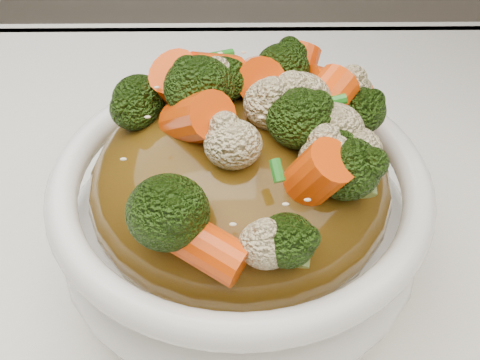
{
  "coord_description": "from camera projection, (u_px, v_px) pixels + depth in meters",
  "views": [
    {
      "loc": [
        0.05,
        -0.2,
        1.06
      ],
      "look_at": [
        0.05,
        0.05,
        0.83
      ],
      "focal_mm": 42.0,
      "sensor_mm": 36.0,
      "label": 1
    }
  ],
  "objects": [
    {
      "name": "tablecloth",
      "position": [
        166.0,
        345.0,
        0.37
      ],
      "size": [
        1.2,
        0.8,
        0.04
      ],
      "primitive_type": "cube",
      "color": "white",
      "rests_on": "dining_table"
    },
    {
      "name": "bowl",
      "position": [
        240.0,
        219.0,
        0.37
      ],
      "size": [
        0.29,
        0.29,
        0.09
      ],
      "primitive_type": null,
      "rotation": [
        0.0,
        0.0,
        0.3
      ],
      "color": "white",
      "rests_on": "tablecloth"
    },
    {
      "name": "sauce_base",
      "position": [
        240.0,
        184.0,
        0.35
      ],
      "size": [
        0.23,
        0.23,
        0.1
      ],
      "primitive_type": "ellipsoid",
      "rotation": [
        0.0,
        0.0,
        0.3
      ],
      "color": "#4F350D",
      "rests_on": "bowl"
    },
    {
      "name": "carrots",
      "position": [
        240.0,
        94.0,
        0.3
      ],
      "size": [
        0.23,
        0.23,
        0.05
      ],
      "primitive_type": null,
      "rotation": [
        0.0,
        0.0,
        0.3
      ],
      "color": "#FB4C08",
      "rests_on": "sauce_base"
    },
    {
      "name": "broccoli",
      "position": [
        240.0,
        95.0,
        0.3
      ],
      "size": [
        0.23,
        0.23,
        0.05
      ],
      "primitive_type": null,
      "rotation": [
        0.0,
        0.0,
        0.3
      ],
      "color": "black",
      "rests_on": "sauce_base"
    },
    {
      "name": "cauliflower",
      "position": [
        240.0,
        98.0,
        0.3
      ],
      "size": [
        0.23,
        0.23,
        0.04
      ],
      "primitive_type": null,
      "rotation": [
        0.0,
        0.0,
        0.3
      ],
      "color": "beige",
      "rests_on": "sauce_base"
    },
    {
      "name": "scallions",
      "position": [
        240.0,
        92.0,
        0.3
      ],
      "size": [
        0.17,
        0.17,
        0.02
      ],
      "primitive_type": null,
      "rotation": [
        0.0,
        0.0,
        0.3
      ],
      "color": "#1D731A",
      "rests_on": "sauce_base"
    },
    {
      "name": "sesame_seeds",
      "position": [
        240.0,
        92.0,
        0.3
      ],
      "size": [
        0.21,
        0.21,
        0.01
      ],
      "primitive_type": null,
      "rotation": [
        0.0,
        0.0,
        0.3
      ],
      "color": "beige",
      "rests_on": "sauce_base"
    }
  ]
}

